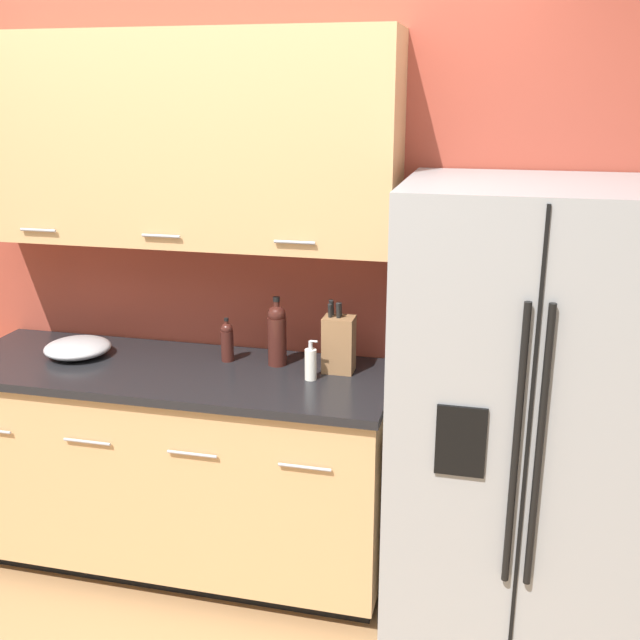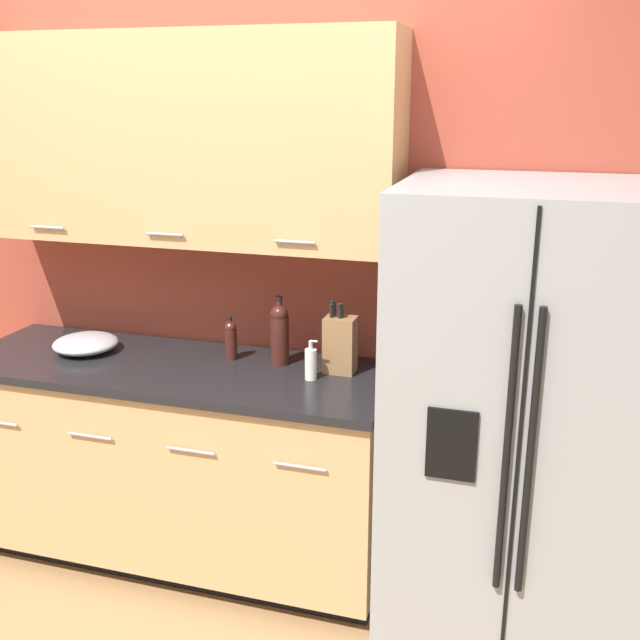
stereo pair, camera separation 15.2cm
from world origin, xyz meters
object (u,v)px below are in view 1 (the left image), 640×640
at_px(wine_bottle, 277,334).
at_px(oil_bottle, 227,341).
at_px(mixing_bowl, 78,348).
at_px(soap_dispenser, 311,364).
at_px(refrigerator, 523,422).
at_px(knife_block, 339,344).

relative_size(wine_bottle, oil_bottle, 1.55).
relative_size(oil_bottle, mixing_bowl, 0.67).
height_order(soap_dispenser, mixing_bowl, soap_dispenser).
xyz_separation_m(soap_dispenser, oil_bottle, (-0.40, 0.13, 0.02)).
bearing_deg(soap_dispenser, oil_bottle, 162.32).
bearing_deg(refrigerator, mixing_bowl, 176.47).
distance_m(soap_dispenser, oil_bottle, 0.42).
bearing_deg(soap_dispenser, mixing_bowl, 178.12).
xyz_separation_m(oil_bottle, mixing_bowl, (-0.65, -0.09, -0.05)).
bearing_deg(mixing_bowl, refrigerator, -3.53).
relative_size(soap_dispenser, oil_bottle, 0.87).
bearing_deg(wine_bottle, soap_dispenser, -36.61).
xyz_separation_m(wine_bottle, oil_bottle, (-0.22, -0.01, -0.05)).
bearing_deg(wine_bottle, refrigerator, -12.02).
bearing_deg(refrigerator, knife_block, 165.04).
bearing_deg(refrigerator, oil_bottle, 170.34).
bearing_deg(soap_dispenser, knife_block, 52.31).
bearing_deg(mixing_bowl, knife_block, 4.03).
relative_size(knife_block, oil_bottle, 1.58).
bearing_deg(oil_bottle, refrigerator, -9.66).
bearing_deg(mixing_bowl, wine_bottle, 6.35).
distance_m(knife_block, mixing_bowl, 1.15).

